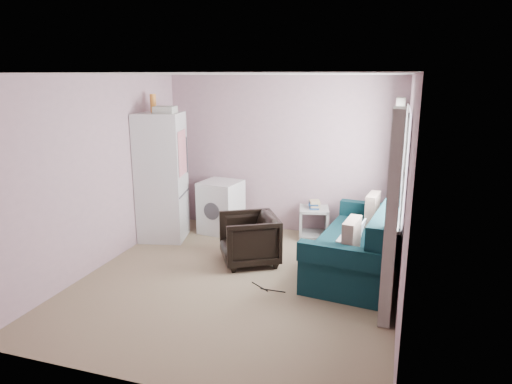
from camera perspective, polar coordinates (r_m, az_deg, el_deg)
room at (r=5.39m, az=-2.20°, el=1.15°), size 3.84×4.24×2.54m
armchair at (r=6.19m, az=-0.87°, el=-5.59°), size 0.95×0.97×0.75m
fridge at (r=7.13m, az=-11.68°, el=1.96°), size 0.81×0.80×2.22m
washing_machine at (r=7.42m, az=-4.40°, el=-1.71°), size 0.67×0.67×0.84m
side_table at (r=7.20m, az=7.23°, el=-3.56°), size 0.52×0.52×0.61m
sofa at (r=6.10m, az=13.14°, el=-6.61°), size 1.19×2.18×0.93m
window_dressing at (r=5.79m, az=16.90°, el=-0.02°), size 0.17×2.62×2.18m
floor_cables at (r=5.59m, az=1.29°, el=-11.96°), size 0.47×0.19×0.01m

